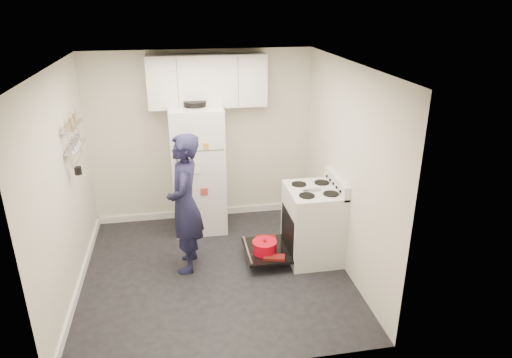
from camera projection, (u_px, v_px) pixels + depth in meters
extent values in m
cube|color=black|center=(215.00, 272.00, 5.63)|extent=(3.20, 3.20, 0.01)
cube|color=white|center=(207.00, 66.00, 4.70)|extent=(3.20, 3.20, 0.01)
cube|color=beige|center=(202.00, 138.00, 6.63)|extent=(3.20, 0.01, 2.50)
cube|color=beige|center=(229.00, 250.00, 3.71)|extent=(3.20, 0.01, 2.50)
cube|color=beige|center=(63.00, 188.00, 4.90)|extent=(0.01, 3.20, 2.50)
cube|color=beige|center=(346.00, 169.00, 5.43)|extent=(0.01, 3.20, 2.50)
cube|color=white|center=(80.00, 282.00, 5.36)|extent=(0.03, 3.20, 0.10)
cube|color=white|center=(205.00, 212.00, 7.06)|extent=(3.20, 0.03, 0.10)
cube|color=silver|center=(313.00, 225.00, 5.81)|extent=(0.65, 0.76, 0.92)
cube|color=black|center=(307.00, 229.00, 5.82)|extent=(0.53, 0.60, 0.52)
cube|color=orange|center=(327.00, 227.00, 5.86)|extent=(0.02, 0.56, 0.46)
cylinder|color=black|center=(310.00, 241.00, 5.90)|extent=(0.34, 0.34, 0.02)
cube|color=silver|center=(337.00, 183.00, 5.65)|extent=(0.08, 0.76, 0.18)
cube|color=silver|center=(314.00, 190.00, 5.63)|extent=(0.65, 0.76, 0.03)
cube|color=#B2B2B7|center=(312.00, 190.00, 5.56)|extent=(0.22, 0.03, 0.01)
cube|color=black|center=(266.00, 250.00, 5.83)|extent=(0.55, 0.70, 0.03)
cylinder|color=#B2B2B7|center=(247.00, 250.00, 5.77)|extent=(0.02, 0.66, 0.02)
cylinder|color=red|center=(265.00, 248.00, 5.72)|extent=(0.30, 0.30, 0.14)
cylinder|color=red|center=(265.00, 242.00, 5.69)|extent=(0.31, 0.31, 0.02)
sphere|color=red|center=(265.00, 240.00, 5.68)|extent=(0.04, 0.04, 0.04)
cube|color=maroon|center=(274.00, 257.00, 5.61)|extent=(0.28, 0.19, 0.04)
cube|color=maroon|center=(266.00, 238.00, 6.06)|extent=(0.27, 0.16, 0.04)
cube|color=silver|center=(198.00, 169.00, 6.42)|extent=(0.72, 0.70, 1.80)
cube|color=#4C4C4C|center=(198.00, 151.00, 5.96)|extent=(0.68, 0.01, 0.01)
cube|color=#B2B2B7|center=(176.00, 144.00, 5.85)|extent=(0.03, 0.03, 0.20)
cube|color=#B2B2B7|center=(178.00, 174.00, 6.01)|extent=(0.03, 0.03, 0.55)
cylinder|color=black|center=(195.00, 104.00, 6.07)|extent=(0.30, 0.30, 0.07)
cube|color=orange|center=(206.00, 146.00, 5.94)|extent=(0.07, 0.01, 0.07)
cube|color=#B93534|center=(204.00, 192.00, 6.18)|extent=(0.10, 0.01, 0.10)
cube|color=white|center=(196.00, 168.00, 6.03)|extent=(0.12, 0.01, 0.16)
cube|color=silver|center=(207.00, 81.00, 6.17)|extent=(1.60, 0.33, 0.70)
cube|color=#B2B2B7|center=(72.00, 126.00, 5.17)|extent=(0.14, 0.60, 0.02)
cube|color=#B2B2B7|center=(75.00, 147.00, 5.26)|extent=(0.14, 0.60, 0.02)
cylinder|color=black|center=(78.00, 171.00, 5.19)|extent=(0.08, 0.08, 0.09)
imported|color=#181836|center=(185.00, 204.00, 5.43)|extent=(0.49, 0.68, 1.73)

